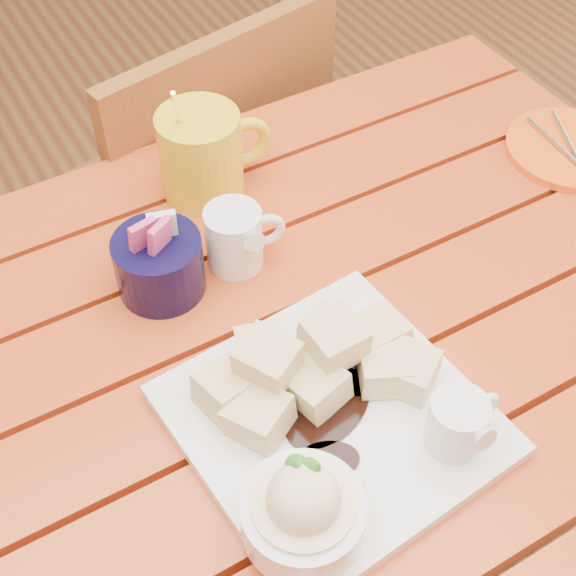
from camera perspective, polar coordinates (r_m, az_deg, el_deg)
table at (r=0.92m, az=-2.25°, el=-9.99°), size 1.20×0.79×0.75m
dessert_plate at (r=0.76m, az=2.90°, el=-9.91°), size 0.29×0.29×0.11m
coffee_mug_right at (r=0.98m, az=-6.05°, el=9.52°), size 0.14×0.10×0.17m
cream_pitcher at (r=0.90m, az=-3.72°, el=3.66°), size 0.09×0.08×0.08m
sugar_caddy at (r=0.88m, az=-9.15°, el=1.73°), size 0.10×0.10×0.11m
orange_saucer at (r=1.13m, az=19.51°, el=9.33°), size 0.17×0.17×0.02m
chair_far at (r=1.41m, az=-6.47°, el=5.95°), size 0.47×0.47×0.85m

